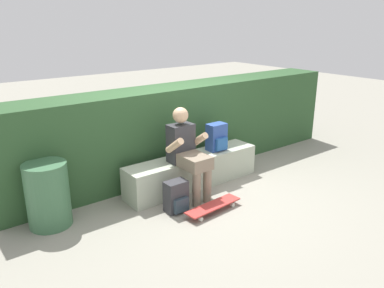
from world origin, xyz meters
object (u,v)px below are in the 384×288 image
object	(u,v)px
backpack_on_ground	(176,197)
skateboard_near_person	(213,206)
bench_main	(193,171)
person_skater	(187,150)
backpack_on_bench	(217,137)
trash_bin	(48,195)

from	to	relation	value
backpack_on_ground	skateboard_near_person	bearing A→B (deg)	-39.89
skateboard_near_person	backpack_on_ground	bearing A→B (deg)	140.11
bench_main	person_skater	size ratio (longest dim) A/B	1.73
backpack_on_bench	skateboard_near_person	bearing A→B (deg)	-133.05
bench_main	backpack_on_bench	distance (m)	0.61
trash_bin	backpack_on_ground	bearing A→B (deg)	-24.65
skateboard_near_person	backpack_on_bench	bearing A→B (deg)	46.95
backpack_on_bench	trash_bin	size ratio (longest dim) A/B	0.52
bench_main	trash_bin	world-z (taller)	trash_bin
bench_main	backpack_on_ground	bearing A→B (deg)	-142.59
skateboard_near_person	backpack_on_bench	size ratio (longest dim) A/B	2.03
bench_main	backpack_on_ground	distance (m)	0.80
skateboard_near_person	backpack_on_ground	size ratio (longest dim) A/B	2.03
bench_main	backpack_on_bench	size ratio (longest dim) A/B	5.22
bench_main	trash_bin	bearing A→B (deg)	176.04
bench_main	skateboard_near_person	xyz separation A→B (m)	(-0.29, -0.78, -0.15)
bench_main	backpack_on_ground	size ratio (longest dim) A/B	5.22
skateboard_near_person	backpack_on_ground	distance (m)	0.47
person_skater	skateboard_near_person	world-z (taller)	person_skater
person_skater	skateboard_near_person	xyz separation A→B (m)	(-0.03, -0.57, -0.58)
backpack_on_bench	trash_bin	world-z (taller)	backpack_on_bench
bench_main	person_skater	distance (m)	0.54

